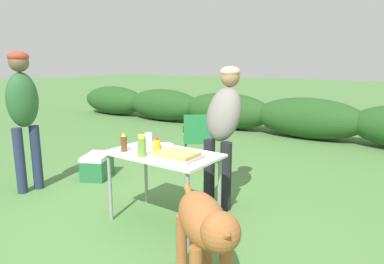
{
  "coord_description": "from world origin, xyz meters",
  "views": [
    {
      "loc": [
        2.1,
        -2.5,
        1.62
      ],
      "look_at": [
        0.07,
        0.4,
        0.89
      ],
      "focal_mm": 32.0,
      "sensor_mm": 36.0,
      "label": 1
    }
  ],
  "objects_px": {
    "folding_table": "(163,160)",
    "cooler_box": "(97,166)",
    "plate_stack": "(143,146)",
    "paper_cup_stack": "(149,139)",
    "relish_jar": "(142,146)",
    "beer_bottle": "(124,142)",
    "mustard_bottle": "(157,144)",
    "dog": "(205,227)",
    "food_tray": "(177,155)",
    "standing_person_in_gray_fleece": "(223,122)",
    "camp_chair_green_behind_table": "(198,136)",
    "standing_person_in_dark_puffer": "(23,106)",
    "mixing_bowl": "(165,146)"
  },
  "relations": [
    {
      "from": "standing_person_in_gray_fleece",
      "to": "cooler_box",
      "type": "distance_m",
      "value": 2.08
    },
    {
      "from": "folding_table",
      "to": "standing_person_in_dark_puffer",
      "type": "xyz_separation_m",
      "value": [
        -1.97,
        -0.29,
        0.42
      ]
    },
    {
      "from": "food_tray",
      "to": "standing_person_in_gray_fleece",
      "type": "height_order",
      "value": "standing_person_in_gray_fleece"
    },
    {
      "from": "standing_person_in_dark_puffer",
      "to": "cooler_box",
      "type": "relative_size",
      "value": 3.04
    },
    {
      "from": "standing_person_in_dark_puffer",
      "to": "cooler_box",
      "type": "xyz_separation_m",
      "value": [
        0.31,
        0.82,
        -0.92
      ]
    },
    {
      "from": "food_tray",
      "to": "paper_cup_stack",
      "type": "xyz_separation_m",
      "value": [
        -0.57,
        0.24,
        0.04
      ]
    },
    {
      "from": "folding_table",
      "to": "cooler_box",
      "type": "distance_m",
      "value": 1.82
    },
    {
      "from": "folding_table",
      "to": "dog",
      "type": "xyz_separation_m",
      "value": [
        0.95,
        -0.71,
        -0.14
      ]
    },
    {
      "from": "folding_table",
      "to": "beer_bottle",
      "type": "xyz_separation_m",
      "value": [
        -0.36,
        -0.18,
        0.17
      ]
    },
    {
      "from": "food_tray",
      "to": "standing_person_in_dark_puffer",
      "type": "height_order",
      "value": "standing_person_in_dark_puffer"
    },
    {
      "from": "standing_person_in_dark_puffer",
      "to": "relish_jar",
      "type": "bearing_deg",
      "value": -81.76
    },
    {
      "from": "food_tray",
      "to": "mustard_bottle",
      "type": "xyz_separation_m",
      "value": [
        -0.3,
        0.06,
        0.05
      ]
    },
    {
      "from": "food_tray",
      "to": "beer_bottle",
      "type": "bearing_deg",
      "value": -168.1
    },
    {
      "from": "standing_person_in_gray_fleece",
      "to": "camp_chair_green_behind_table",
      "type": "distance_m",
      "value": 1.63
    },
    {
      "from": "beer_bottle",
      "to": "dog",
      "type": "distance_m",
      "value": 1.44
    },
    {
      "from": "mustard_bottle",
      "to": "dog",
      "type": "distance_m",
      "value": 1.28
    },
    {
      "from": "plate_stack",
      "to": "cooler_box",
      "type": "distance_m",
      "value": 1.58
    },
    {
      "from": "food_tray",
      "to": "paper_cup_stack",
      "type": "bearing_deg",
      "value": 157.09
    },
    {
      "from": "camp_chair_green_behind_table",
      "to": "standing_person_in_dark_puffer",
      "type": "bearing_deg",
      "value": -155.32
    },
    {
      "from": "plate_stack",
      "to": "dog",
      "type": "height_order",
      "value": "same"
    },
    {
      "from": "folding_table",
      "to": "standing_person_in_dark_puffer",
      "type": "relative_size",
      "value": 0.63
    },
    {
      "from": "folding_table",
      "to": "mustard_bottle",
      "type": "xyz_separation_m",
      "value": [
        -0.08,
        0.0,
        0.15
      ]
    },
    {
      "from": "food_tray",
      "to": "cooler_box",
      "type": "xyz_separation_m",
      "value": [
        -1.88,
        0.59,
        -0.6
      ]
    },
    {
      "from": "food_tray",
      "to": "camp_chair_green_behind_table",
      "type": "xyz_separation_m",
      "value": [
        -1.05,
        1.92,
        -0.3
      ]
    },
    {
      "from": "paper_cup_stack",
      "to": "relish_jar",
      "type": "xyz_separation_m",
      "value": [
        0.27,
        -0.39,
        0.04
      ]
    },
    {
      "from": "paper_cup_stack",
      "to": "plate_stack",
      "type": "bearing_deg",
      "value": -68.36
    },
    {
      "from": "mixing_bowl",
      "to": "standing_person_in_dark_puffer",
      "type": "xyz_separation_m",
      "value": [
        -1.88,
        -0.43,
        0.32
      ]
    },
    {
      "from": "beer_bottle",
      "to": "standing_person_in_gray_fleece",
      "type": "height_order",
      "value": "standing_person_in_gray_fleece"
    },
    {
      "from": "relish_jar",
      "to": "cooler_box",
      "type": "relative_size",
      "value": 0.36
    },
    {
      "from": "camp_chair_green_behind_table",
      "to": "dog",
      "type": "bearing_deg",
      "value": -92.69
    },
    {
      "from": "paper_cup_stack",
      "to": "mustard_bottle",
      "type": "bearing_deg",
      "value": -33.66
    },
    {
      "from": "plate_stack",
      "to": "mustard_bottle",
      "type": "height_order",
      "value": "mustard_bottle"
    },
    {
      "from": "folding_table",
      "to": "camp_chair_green_behind_table",
      "type": "relative_size",
      "value": 1.32
    },
    {
      "from": "relish_jar",
      "to": "standing_person_in_dark_puffer",
      "type": "xyz_separation_m",
      "value": [
        -1.89,
        -0.08,
        0.24
      ]
    },
    {
      "from": "folding_table",
      "to": "cooler_box",
      "type": "height_order",
      "value": "folding_table"
    },
    {
      "from": "food_tray",
      "to": "relish_jar",
      "type": "height_order",
      "value": "relish_jar"
    },
    {
      "from": "dog",
      "to": "beer_bottle",
      "type": "bearing_deg",
      "value": -70.34
    },
    {
      "from": "food_tray",
      "to": "paper_cup_stack",
      "type": "relative_size",
      "value": 3.44
    },
    {
      "from": "paper_cup_stack",
      "to": "standing_person_in_gray_fleece",
      "type": "height_order",
      "value": "standing_person_in_gray_fleece"
    },
    {
      "from": "plate_stack",
      "to": "food_tray",
      "type": "bearing_deg",
      "value": -8.95
    },
    {
      "from": "food_tray",
      "to": "beer_bottle",
      "type": "relative_size",
      "value": 2.23
    },
    {
      "from": "plate_stack",
      "to": "paper_cup_stack",
      "type": "xyz_separation_m",
      "value": [
        -0.06,
        0.16,
        0.04
      ]
    },
    {
      "from": "relish_jar",
      "to": "beer_bottle",
      "type": "bearing_deg",
      "value": 173.42
    },
    {
      "from": "food_tray",
      "to": "standing_person_in_dark_puffer",
      "type": "distance_m",
      "value": 2.23
    },
    {
      "from": "plate_stack",
      "to": "camp_chair_green_behind_table",
      "type": "bearing_deg",
      "value": 106.41
    },
    {
      "from": "relish_jar",
      "to": "dog",
      "type": "xyz_separation_m",
      "value": [
        1.03,
        -0.5,
        -0.31
      ]
    },
    {
      "from": "mixing_bowl",
      "to": "paper_cup_stack",
      "type": "height_order",
      "value": "paper_cup_stack"
    },
    {
      "from": "mustard_bottle",
      "to": "dog",
      "type": "height_order",
      "value": "mustard_bottle"
    },
    {
      "from": "mixing_bowl",
      "to": "relish_jar",
      "type": "bearing_deg",
      "value": -88.83
    },
    {
      "from": "folding_table",
      "to": "standing_person_in_gray_fleece",
      "type": "height_order",
      "value": "standing_person_in_gray_fleece"
    }
  ]
}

